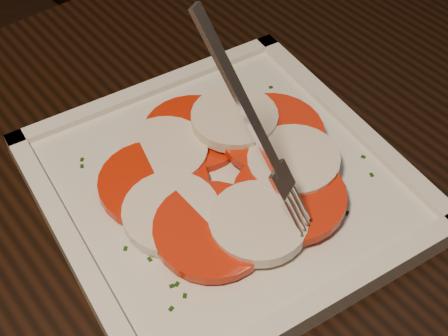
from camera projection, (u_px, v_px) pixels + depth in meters
The scene contains 4 objects.
table at pixel (346, 275), 0.57m from camera, with size 1.21×0.82×0.75m.
plate at pixel (224, 187), 0.50m from camera, with size 0.27×0.27×0.01m, color silver.
caprese_salad at pixel (224, 172), 0.48m from camera, with size 0.21×0.19×0.02m.
fork at pixel (240, 122), 0.39m from camera, with size 0.03×0.09×0.16m, color white, non-canonical shape.
Camera 1 is at (-0.53, -0.06, 1.14)m, focal length 50.00 mm.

